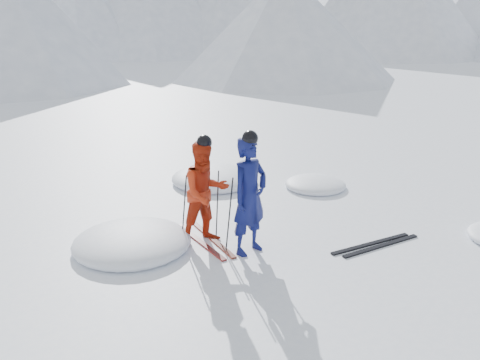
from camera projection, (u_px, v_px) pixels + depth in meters
ground at (337, 228)px, 9.53m from camera, size 160.00×160.00×0.00m
skier_blue at (250, 196)px, 8.30m from camera, size 0.83×0.67×1.98m
skier_red at (205, 193)px, 8.71m from camera, size 0.90×0.70×1.82m
pole_blue_left at (229, 215)px, 8.39m from camera, size 0.13×0.09×1.32m
pole_blue_right at (255, 208)px, 8.73m from camera, size 0.13×0.08×1.32m
pole_red_left at (184, 208)px, 8.88m from camera, size 0.12×0.10×1.21m
pole_red_right at (217, 204)px, 9.07m from camera, size 0.12×0.09×1.21m
ski_worn_left at (200, 242)px, 8.93m from camera, size 0.18×1.70×0.03m
ski_worn_right at (213, 239)px, 9.04m from camera, size 0.12×1.70×0.03m
ski_loose_a at (371, 244)px, 8.85m from camera, size 1.70×0.11×0.03m
ski_loose_b at (381, 246)px, 8.77m from camera, size 1.70×0.13×0.03m
snow_lumps at (231, 209)px, 10.48m from camera, size 7.61×7.19×0.45m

